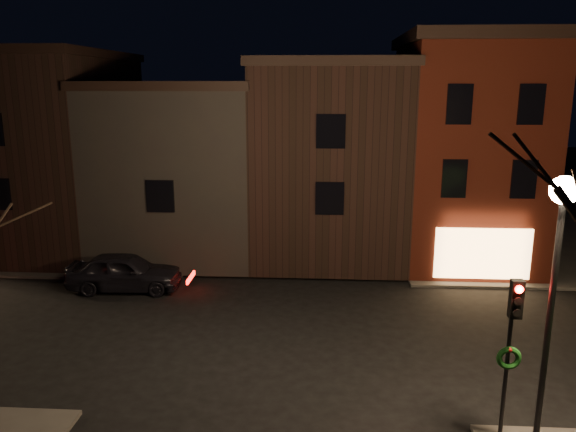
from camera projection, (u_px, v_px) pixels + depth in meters
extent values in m
plane|color=black|center=(285.00, 336.00, 19.24)|extent=(120.00, 120.00, 0.00)
cube|color=#2D2B28|center=(24.00, 204.00, 39.88)|extent=(30.00, 30.00, 0.12)
cube|color=#51180E|center=(466.00, 154.00, 26.78)|extent=(6.00, 8.00, 10.00)
cube|color=black|center=(474.00, 40.00, 25.56)|extent=(6.50, 8.50, 0.50)
cube|color=#FFBE72|center=(483.00, 254.00, 23.71)|extent=(4.00, 0.12, 2.20)
cube|color=black|center=(329.00, 161.00, 28.27)|extent=(7.00, 10.00, 9.00)
cube|color=black|center=(331.00, 64.00, 27.18)|extent=(7.30, 10.30, 0.40)
cube|color=black|center=(188.00, 169.00, 28.84)|extent=(7.50, 10.00, 8.00)
cube|color=black|center=(184.00, 85.00, 27.86)|extent=(7.80, 10.30, 0.40)
cube|color=black|center=(50.00, 154.00, 29.11)|extent=(7.00, 10.00, 9.50)
cube|color=black|center=(40.00, 55.00, 27.96)|extent=(7.30, 10.30, 0.40)
cylinder|color=black|center=(548.00, 332.00, 12.31)|extent=(0.14, 0.14, 6.00)
sphere|color=#FFD18C|center=(564.00, 190.00, 11.57)|extent=(0.60, 0.60, 0.60)
cylinder|color=black|center=(507.00, 360.00, 13.16)|extent=(0.10, 0.10, 4.00)
cube|color=black|center=(516.00, 299.00, 12.62)|extent=(0.28, 0.22, 0.90)
cylinder|color=#FF0C07|center=(519.00, 289.00, 12.43)|extent=(0.18, 0.06, 0.18)
cylinder|color=black|center=(518.00, 301.00, 12.50)|extent=(0.18, 0.06, 0.18)
cylinder|color=black|center=(517.00, 313.00, 12.56)|extent=(0.18, 0.06, 0.18)
torus|color=#0C380F|center=(509.00, 358.00, 13.05)|extent=(0.58, 0.14, 0.58)
sphere|color=#990C0C|center=(510.00, 350.00, 12.98)|extent=(0.12, 0.12, 0.12)
imported|color=black|center=(125.00, 272.00, 23.35)|extent=(4.74, 2.10, 1.59)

